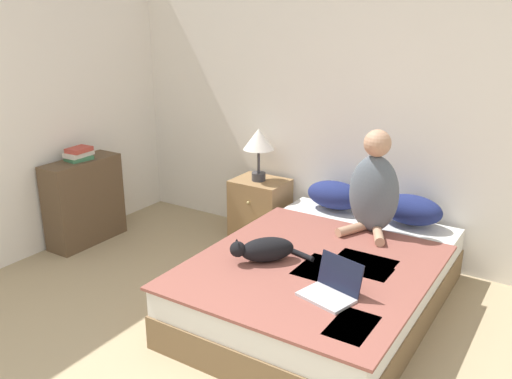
% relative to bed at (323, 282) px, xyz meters
% --- Properties ---
extents(wall_back, '(5.95, 0.05, 2.55)m').
position_rel_bed_xyz_m(wall_back, '(-0.02, 1.10, 1.07)').
color(wall_back, white).
rests_on(wall_back, ground_plane).
extents(wall_side, '(0.05, 4.11, 2.55)m').
position_rel_bed_xyz_m(wall_side, '(-2.52, -0.48, 1.07)').
color(wall_side, white).
rests_on(wall_side, ground_plane).
extents(bed, '(1.48, 2.06, 0.42)m').
position_rel_bed_xyz_m(bed, '(0.00, 0.00, 0.00)').
color(bed, brown).
rests_on(bed, ground_plane).
extents(pillow_near, '(0.49, 0.28, 0.23)m').
position_rel_bed_xyz_m(pillow_near, '(-0.32, 0.86, 0.33)').
color(pillow_near, navy).
rests_on(pillow_near, bed).
extents(pillow_far, '(0.49, 0.28, 0.23)m').
position_rel_bed_xyz_m(pillow_far, '(0.32, 0.86, 0.33)').
color(pillow_far, navy).
rests_on(pillow_far, bed).
extents(person_sitting, '(0.38, 0.37, 0.78)m').
position_rel_bed_xyz_m(person_sitting, '(0.12, 0.56, 0.55)').
color(person_sitting, slate).
rests_on(person_sitting, bed).
extents(cat_tabby, '(0.46, 0.41, 0.17)m').
position_rel_bed_xyz_m(cat_tabby, '(-0.29, -0.31, 0.30)').
color(cat_tabby, black).
rests_on(cat_tabby, bed).
extents(laptop_open, '(0.36, 0.32, 0.22)m').
position_rel_bed_xyz_m(laptop_open, '(0.28, -0.50, 0.26)').
color(laptop_open, '#B7B7BC').
rests_on(laptop_open, bed).
extents(nightstand, '(0.48, 0.40, 0.55)m').
position_rel_bed_xyz_m(nightstand, '(-1.04, 0.84, 0.07)').
color(nightstand, '#937047').
rests_on(nightstand, ground_plane).
extents(table_lamp, '(0.27, 0.27, 0.47)m').
position_rel_bed_xyz_m(table_lamp, '(-1.05, 0.82, 0.70)').
color(table_lamp, '#38383D').
rests_on(table_lamp, nightstand).
extents(bookshelf, '(0.27, 0.71, 0.77)m').
position_rel_bed_xyz_m(bookshelf, '(-2.33, -0.08, 0.17)').
color(bookshelf, brown).
rests_on(bookshelf, ground_plane).
extents(book_stack_top, '(0.18, 0.24, 0.11)m').
position_rel_bed_xyz_m(book_stack_top, '(-2.33, -0.08, 0.61)').
color(book_stack_top, '#3D7A51').
rests_on(book_stack_top, bookshelf).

